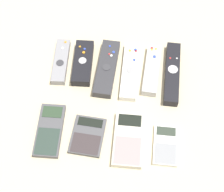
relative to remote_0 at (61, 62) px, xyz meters
name	(u,v)px	position (x,y,z in m)	size (l,w,h in m)	color
ground_plane	(111,107)	(0.17, -0.13, -0.01)	(3.00, 3.00, 0.00)	beige
remote_0	(61,62)	(0.00, 0.00, 0.00)	(0.05, 0.16, 0.02)	gray
remote_1	(83,63)	(0.07, 0.00, 0.00)	(0.06, 0.16, 0.03)	black
remote_2	(107,68)	(0.14, -0.01, 0.00)	(0.06, 0.20, 0.03)	#333338
remote_3	(130,71)	(0.21, -0.01, 0.00)	(0.05, 0.20, 0.02)	white
remote_4	(152,70)	(0.28, 0.00, 0.00)	(0.05, 0.17, 0.02)	#B7B7BC
remote_5	(172,73)	(0.34, -0.01, 0.00)	(0.04, 0.21, 0.03)	black
calculator_0	(50,130)	(0.01, -0.23, 0.00)	(0.07, 0.16, 0.01)	#4C4C51
calculator_1	(88,136)	(0.12, -0.23, 0.00)	(0.09, 0.12, 0.01)	#4C4C51
calculator_2	(128,139)	(0.23, -0.23, 0.00)	(0.08, 0.16, 0.02)	beige
calculator_3	(165,145)	(0.33, -0.24, 0.00)	(0.07, 0.11, 0.01)	silver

